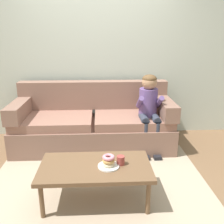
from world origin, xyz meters
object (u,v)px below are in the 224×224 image
at_px(coffee_table, 95,169).
at_px(person_child, 149,106).
at_px(mug, 121,160).
at_px(toy_controller, 57,173).
at_px(donut, 109,164).
at_px(couch, 94,124).

relative_size(coffee_table, person_child, 1.00).
distance_m(mug, toy_controller, 0.97).
height_order(coffee_table, donut, donut).
relative_size(couch, toy_controller, 10.15).
bearing_deg(mug, toy_controller, 146.38).
height_order(couch, mug, couch).
bearing_deg(toy_controller, donut, -57.81).
height_order(person_child, donut, person_child).
bearing_deg(donut, mug, 18.77).
distance_m(couch, donut, 1.38).
distance_m(couch, coffee_table, 1.33).
distance_m(couch, person_child, 0.88).
height_order(donut, mug, mug).
relative_size(person_child, toy_controller, 4.87).
bearing_deg(donut, toy_controller, 139.11).
xyz_separation_m(couch, mug, (0.29, -1.32, 0.11)).
height_order(couch, toy_controller, couch).
bearing_deg(mug, person_child, 66.25).
bearing_deg(coffee_table, donut, -13.99).
bearing_deg(mug, coffee_table, -177.96).
height_order(coffee_table, toy_controller, coffee_table).
distance_m(coffee_table, donut, 0.15).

